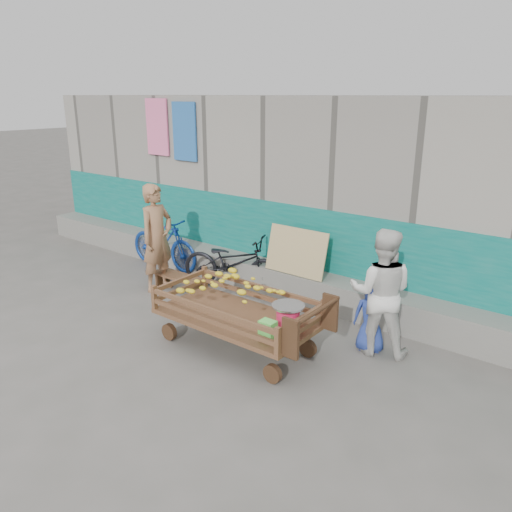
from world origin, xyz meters
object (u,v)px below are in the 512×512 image
Objects in this scene: banana_cart at (233,301)px; child at (372,316)px; vendor_man at (157,238)px; bicycle_dark at (233,263)px; bicycle_blue at (163,243)px; woman at (381,292)px; bench at (179,279)px.

child is (1.37, 0.97, -0.17)m from banana_cart.
vendor_man is (-2.21, 0.75, 0.24)m from banana_cart.
bicycle_dark is at bearing -54.26° from vendor_man.
banana_cart is 1.36× the size of bicycle_blue.
banana_cart is 1.77m from woman.
woman is (1.45, 1.00, 0.16)m from banana_cart.
vendor_man reaches higher than bicycle_dark.
woman reaches higher than bicycle_blue.
banana_cart is at bearing 13.83° from woman.
woman is (3.67, 0.24, -0.08)m from vendor_man.
vendor_man is 1.02× the size of bicycle_dark.
child is 4.34m from bicycle_blue.
bicycle_blue is (-4.31, 0.53, 0.02)m from child.
bench is 0.56× the size of vendor_man.
bicycle_dark reaches higher than bench.
vendor_man is at bearing -137.35° from bicycle_blue.
woman is at bearing 176.18° from child.
bench is 0.91m from bicycle_dark.
bench is 3.47m from woman.
child is 0.54× the size of bicycle_dark.
child is 2.73m from bicycle_dark.
bicycle_dark is at bearing -91.06° from bicycle_blue.
vendor_man is at bearing 110.23° from bicycle_dark.
vendor_man reaches higher than bicycle_blue.
bicycle_dark is 1.06× the size of bicycle_blue.
bicycle_blue is at bearing 149.49° from bench.
banana_cart is 2.36× the size of child.
bicycle_blue reaches higher than bicycle_dark.
woman is at bearing -97.71° from bicycle_blue.
banana_cart is 1.38× the size of woman.
bicycle_dark is at bearing -30.23° from child.
vendor_man is 3.62m from child.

